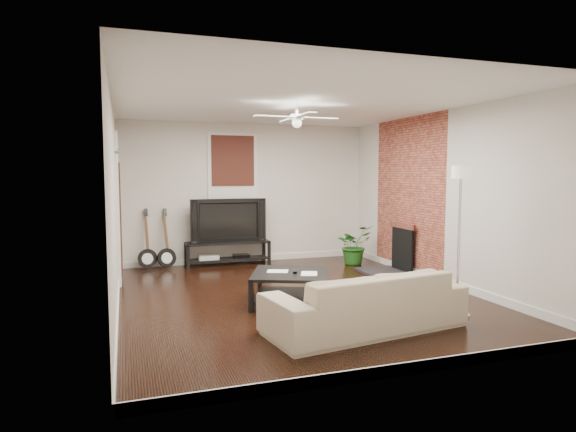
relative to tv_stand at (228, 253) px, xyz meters
name	(u,v)px	position (x,y,z in m)	size (l,w,h in m)	color
room	(297,201)	(0.46, -2.78, 1.17)	(5.01, 6.01, 2.81)	black
brick_accent	(408,196)	(2.95, -1.78, 1.17)	(0.02, 2.20, 2.80)	brown
fireplace	(393,248)	(2.66, -1.78, 0.23)	(0.80, 1.10, 0.92)	black
window_back	(233,166)	(0.16, 0.19, 1.72)	(1.00, 0.06, 1.30)	#3C1210
door_left	(119,207)	(-2.00, -0.88, 1.02)	(0.08, 1.00, 2.50)	white
tv_stand	(228,253)	(0.00, 0.00, 0.00)	(1.65, 0.44, 0.46)	black
tv	(227,220)	(0.00, 0.02, 0.66)	(1.48, 0.19, 0.85)	black
coffee_table	(290,287)	(0.25, -3.12, -0.01)	(1.03, 1.03, 0.43)	black
sofa	(365,301)	(0.68, -4.50, 0.11)	(2.33, 0.91, 0.68)	#C0A890
floor_lamp	(459,242)	(2.03, -4.40, 0.72)	(0.31, 0.31, 1.91)	white
potted_plant	(354,245)	(2.39, -0.76, 0.16)	(0.70, 0.60, 0.78)	#1E5B1A
guitar_left	(147,239)	(-1.53, -0.03, 0.35)	(0.36, 0.25, 1.16)	black
guitar_right	(166,238)	(-1.18, -0.06, 0.35)	(0.36, 0.25, 1.16)	black
ceiling_fan	(297,117)	(0.46, -2.78, 2.37)	(1.24, 1.24, 0.32)	white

